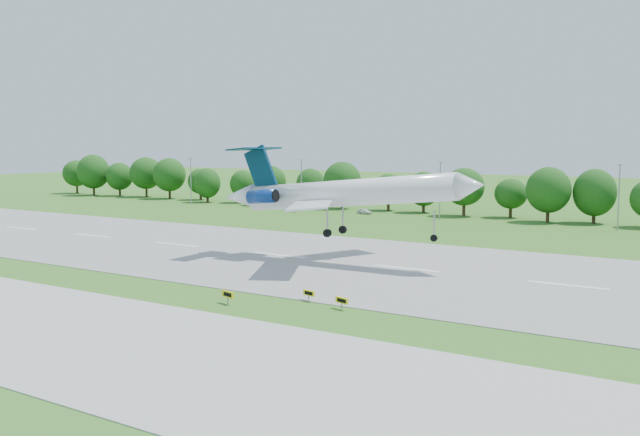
# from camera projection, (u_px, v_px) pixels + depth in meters

# --- Properties ---
(ground) EXTENTS (600.00, 600.00, 0.00)m
(ground) POSITION_uv_depth(u_px,v_px,m) (294.00, 307.00, 69.81)
(ground) COLOR #35651A
(ground) RESTS_ON ground
(runway) EXTENTS (400.00, 45.00, 0.08)m
(runway) POSITION_uv_depth(u_px,v_px,m) (406.00, 269.00, 90.71)
(runway) COLOR gray
(runway) RESTS_ON ground
(taxiway) EXTENTS (400.00, 23.00, 0.08)m
(taxiway) POSITION_uv_depth(u_px,v_px,m) (161.00, 351.00, 54.76)
(taxiway) COLOR #ADADA8
(taxiway) RESTS_ON ground
(tree_line) EXTENTS (288.40, 8.40, 10.40)m
(tree_line) POSITION_uv_depth(u_px,v_px,m) (550.00, 191.00, 146.10)
(tree_line) COLOR #382314
(tree_line) RESTS_ON ground
(light_poles) EXTENTS (175.90, 0.25, 12.19)m
(light_poles) POSITION_uv_depth(u_px,v_px,m) (523.00, 193.00, 139.07)
(light_poles) COLOR gray
(light_poles) RESTS_ON ground
(airliner) EXTENTS (38.49, 27.89, 12.18)m
(airliner) POSITION_uv_depth(u_px,v_px,m) (336.00, 193.00, 95.29)
(airliner) COLOR white
(airliner) RESTS_ON ground
(taxi_sign_left) EXTENTS (1.58, 0.58, 1.12)m
(taxi_sign_left) POSITION_uv_depth(u_px,v_px,m) (309.00, 293.00, 72.20)
(taxi_sign_left) COLOR gray
(taxi_sign_left) RESTS_ON ground
(taxi_sign_centre) EXTENTS (1.81, 0.69, 1.28)m
(taxi_sign_centre) POSITION_uv_depth(u_px,v_px,m) (228.00, 295.00, 70.97)
(taxi_sign_centre) COLOR gray
(taxi_sign_centre) RESTS_ON ground
(taxi_sign_right) EXTENTS (1.66, 0.68, 1.18)m
(taxi_sign_right) POSITION_uv_depth(u_px,v_px,m) (342.00, 301.00, 68.59)
(taxi_sign_right) COLOR gray
(taxi_sign_right) RESTS_ON ground
(service_vehicle_a) EXTENTS (3.68, 1.41, 1.20)m
(service_vehicle_a) POSITION_uv_depth(u_px,v_px,m) (290.00, 209.00, 166.44)
(service_vehicle_a) COLOR white
(service_vehicle_a) RESTS_ON ground
(service_vehicle_b) EXTENTS (3.98, 2.21, 1.28)m
(service_vehicle_b) POSITION_uv_depth(u_px,v_px,m) (364.00, 211.00, 161.38)
(service_vehicle_b) COLOR silver
(service_vehicle_b) RESTS_ON ground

